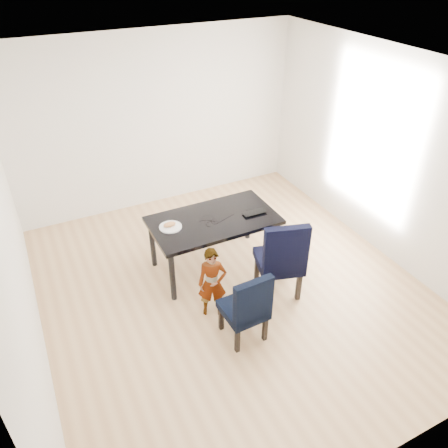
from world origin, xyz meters
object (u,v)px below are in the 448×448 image
dining_table (214,243)px  laptop (253,211)px  chair_left (243,304)px  plate (171,227)px  child (212,283)px  chair_right (279,255)px

dining_table → laptop: (0.53, -0.08, 0.39)m
chair_left → dining_table: bearing=77.2°
chair_left → plate: size_ratio=3.27×
chair_left → child: size_ratio=1.01×
chair_left → laptop: size_ratio=2.89×
chair_left → plate: 1.37m
dining_table → laptop: laptop is taller
plate → child: bearing=-78.9°
child → plate: size_ratio=3.25×
chair_right → child: bearing=-163.2°
chair_left → child: bearing=106.4°
chair_left → laptop: (0.77, 1.17, 0.31)m
child → plate: bearing=124.1°
chair_left → plate: chair_left is taller
chair_right → plate: bearing=157.9°
dining_table → plate: (-0.56, 0.06, 0.38)m
child → plate: (-0.17, 0.84, 0.30)m
chair_right → laptop: (0.03, 0.70, 0.22)m
chair_right → child: 0.90m
chair_left → chair_right: size_ratio=0.84×
dining_table → laptop: 0.66m
child → laptop: 1.20m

